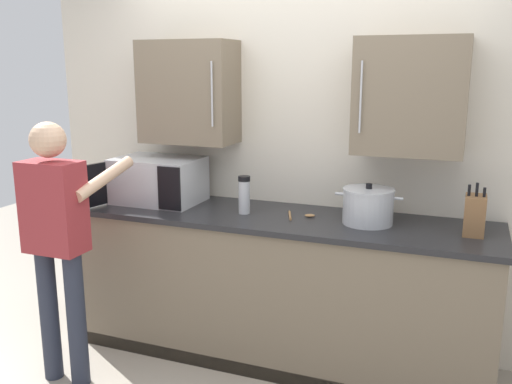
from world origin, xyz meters
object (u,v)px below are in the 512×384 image
object	(u,v)px
stock_pot	(368,206)
thermos_flask	(244,195)
person_figure	(57,232)
microwave_oven	(153,180)
wooden_spoon	(301,215)
knife_block	(475,215)

from	to	relation	value
stock_pot	thermos_flask	size ratio (longest dim) A/B	1.65
stock_pot	person_figure	bearing A→B (deg)	-155.31
microwave_oven	thermos_flask	xyz separation A→B (m)	(0.69, -0.06, -0.03)
microwave_oven	wooden_spoon	world-z (taller)	microwave_oven
stock_pot	wooden_spoon	size ratio (longest dim) A/B	2.08
stock_pot	thermos_flask	distance (m)	0.77
stock_pot	person_figure	world-z (taller)	person_figure
thermos_flask	microwave_oven	bearing A→B (deg)	174.87
wooden_spoon	person_figure	bearing A→B (deg)	-148.70
stock_pot	thermos_flask	bearing A→B (deg)	-176.28
thermos_flask	person_figure	world-z (taller)	person_figure
microwave_oven	person_figure	bearing A→B (deg)	-103.29
wooden_spoon	microwave_oven	bearing A→B (deg)	179.09
stock_pot	microwave_oven	bearing A→B (deg)	179.51
microwave_oven	stock_pot	size ratio (longest dim) A/B	2.06
stock_pot	wooden_spoon	distance (m)	0.42
knife_block	thermos_flask	distance (m)	1.35
microwave_oven	knife_block	distance (m)	2.05
knife_block	person_figure	size ratio (longest dim) A/B	0.19
microwave_oven	person_figure	size ratio (longest dim) A/B	0.52
wooden_spoon	thermos_flask	bearing A→B (deg)	-172.78
microwave_oven	wooden_spoon	size ratio (longest dim) A/B	4.28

